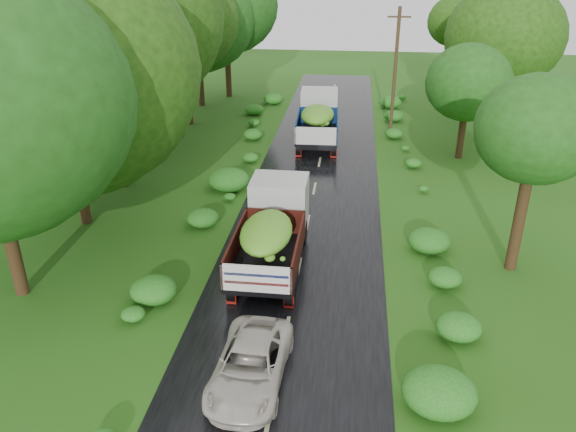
% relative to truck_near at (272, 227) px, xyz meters
% --- Properties ---
extents(ground, '(120.00, 120.00, 0.00)m').
position_rel_truck_near_xyz_m(ground, '(1.04, -8.28, -1.56)').
color(ground, '#234F11').
rests_on(ground, ground).
extents(road, '(6.50, 80.00, 0.02)m').
position_rel_truck_near_xyz_m(road, '(1.04, -3.28, -1.55)').
color(road, black).
rests_on(road, ground).
extents(road_lines, '(0.12, 69.60, 0.00)m').
position_rel_truck_near_xyz_m(road_lines, '(1.04, -2.28, -1.54)').
color(road_lines, '#BFB78C').
rests_on(road_lines, road).
extents(truck_near, '(2.38, 6.56, 2.75)m').
position_rel_truck_near_xyz_m(truck_near, '(0.00, 0.00, 0.00)').
color(truck_near, black).
rests_on(truck_near, ground).
extents(truck_far, '(2.66, 6.91, 2.87)m').
position_rel_truck_near_xyz_m(truck_far, '(0.65, 15.54, 0.06)').
color(truck_far, black).
rests_on(truck_far, ground).
extents(car, '(2.09, 4.24, 1.16)m').
position_rel_truck_near_xyz_m(car, '(0.33, -6.69, -0.96)').
color(car, beige).
rests_on(car, road).
extents(utility_pole, '(1.41, 0.23, 8.03)m').
position_rel_truck_near_xyz_m(utility_pole, '(5.29, 17.35, 2.58)').
color(utility_pole, '#382616').
rests_on(utility_pole, ground).
extents(trees_left, '(7.35, 34.31, 9.72)m').
position_rel_truck_near_xyz_m(trees_left, '(-8.95, 11.73, 5.27)').
color(trees_left, black).
rests_on(trees_left, ground).
extents(trees_right, '(6.58, 30.78, 7.81)m').
position_rel_truck_near_xyz_m(trees_right, '(10.65, 16.75, 3.96)').
color(trees_right, black).
rests_on(trees_right, ground).
extents(shrubs, '(11.90, 44.00, 0.70)m').
position_rel_truck_near_xyz_m(shrubs, '(1.04, 5.72, -1.21)').
color(shrubs, '#176318').
rests_on(shrubs, ground).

